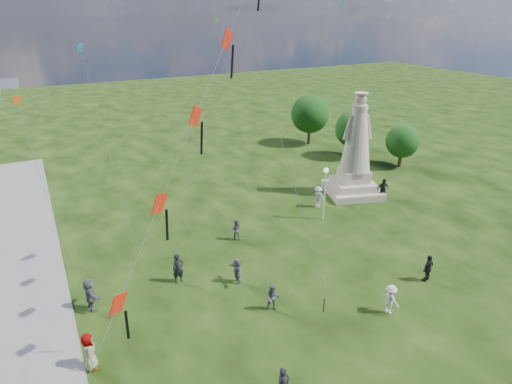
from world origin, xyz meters
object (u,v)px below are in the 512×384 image
person_0 (283,384)px  person_7 (236,229)px  statue (355,158)px  person_6 (178,268)px  person_10 (89,352)px  person_2 (390,299)px  lamppost (325,183)px  person_5 (90,294)px  person_3 (428,268)px  person_8 (318,197)px  person_1 (273,298)px  person_9 (383,189)px  person_11 (237,271)px

person_0 → person_7: 13.81m
statue → person_7: bearing=-150.5°
person_6 → person_10: 7.30m
person_2 → person_0: bearing=92.5°
person_6 → person_10: size_ratio=1.00×
person_10 → statue: bearing=-60.4°
statue → lamppost: (-5.31, -2.92, -0.28)m
statue → person_5: statue is taller
person_0 → person_3: bearing=9.6°
person_2 → person_8: (4.40, 12.78, 0.06)m
lamppost → person_1: bearing=-139.3°
person_0 → person_6: person_6 is taller
person_10 → person_2: bearing=-96.9°
person_9 → person_11: (-16.28, -5.16, -0.13)m
person_1 → person_10: size_ratio=0.86×
person_2 → person_10: size_ratio=0.90×
person_8 → person_10: person_10 is taller
person_0 → person_3: (12.09, 3.28, 0.06)m
person_3 → person_8: size_ratio=0.96×
person_2 → person_7: 11.74m
statue → person_2: bearing=-104.8°
person_7 → statue: bearing=-137.2°
person_1 → person_6: 6.14m
statue → person_11: (-14.83, -7.35, -2.54)m
person_0 → person_2: 8.23m
lamppost → person_8: lamppost is taller
person_0 → person_6: 10.19m
person_11 → lamppost: bearing=118.6°
statue → person_6: bearing=-144.5°
statue → person_8: (-4.37, -0.90, -2.44)m
lamppost → person_11: size_ratio=2.59×
person_2 → person_11: bearing=31.3°
person_1 → person_3: size_ratio=0.93×
person_11 → person_10: bearing=-68.1°
statue → person_8: statue is taller
person_10 → person_0: bearing=-122.9°
person_2 → person_5: (-14.14, 7.80, 0.11)m
lamppost → person_11: 10.74m
person_2 → person_7: size_ratio=1.08×
lamppost → person_2: size_ratio=2.48×
person_7 → person_9: bearing=-147.2°
person_0 → person_7: bearing=67.3°
person_5 → person_10: size_ratio=1.01×
person_8 → person_9: bearing=53.2°
lamppost → person_2: bearing=-107.9°
statue → person_6: statue is taller
person_0 → person_10: person_10 is taller
statue → person_0: size_ratio=5.43×
person_9 → lamppost: bearing=-163.8°
person_1 → person_9: size_ratio=0.86×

